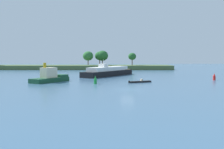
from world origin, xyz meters
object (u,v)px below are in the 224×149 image
(small_motorboat, at_px, (140,82))
(channel_buoy_green, at_px, (95,80))
(white_riverboat, at_px, (108,72))
(tugboat, at_px, (50,77))
(channel_buoy_red, at_px, (214,77))

(small_motorboat, distance_m, channel_buoy_green, 11.33)
(white_riverboat, relative_size, channel_buoy_green, 12.25)
(tugboat, xyz_separation_m, channel_buoy_green, (11.78, -4.40, -0.43))
(tugboat, bearing_deg, channel_buoy_green, -20.49)
(tugboat, relative_size, channel_buoy_green, 5.77)
(tugboat, distance_m, channel_buoy_red, 43.90)
(channel_buoy_green, bearing_deg, white_riverboat, 84.70)
(tugboat, relative_size, small_motorboat, 1.86)
(white_riverboat, height_order, channel_buoy_red, white_riverboat)
(white_riverboat, height_order, channel_buoy_green, white_riverboat)
(white_riverboat, distance_m, channel_buoy_red, 33.57)
(small_motorboat, relative_size, channel_buoy_red, 3.11)
(channel_buoy_red, bearing_deg, small_motorboat, -162.50)
(tugboat, relative_size, channel_buoy_red, 5.77)
(small_motorboat, height_order, channel_buoy_red, channel_buoy_red)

